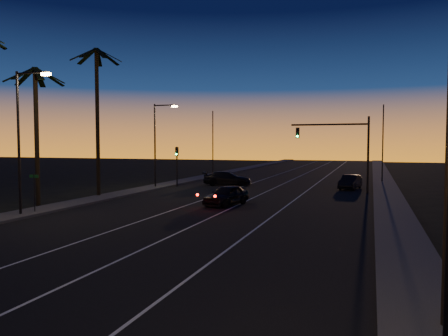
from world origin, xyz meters
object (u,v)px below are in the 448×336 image
(right_car, at_px, (350,182))
(signal_mast, at_px, (341,141))
(lead_car, at_px, (226,195))
(cross_car, at_px, (227,178))

(right_car, bearing_deg, signal_mast, -102.02)
(lead_car, bearing_deg, cross_car, 108.05)
(cross_car, bearing_deg, right_car, 1.40)
(signal_mast, height_order, right_car, signal_mast)
(lead_car, distance_m, right_car, 16.68)
(signal_mast, relative_size, right_car, 1.59)
(right_car, distance_m, cross_car, 12.80)
(signal_mast, relative_size, lead_car, 1.39)
(lead_car, height_order, right_car, lead_car)
(signal_mast, bearing_deg, cross_car, 166.10)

